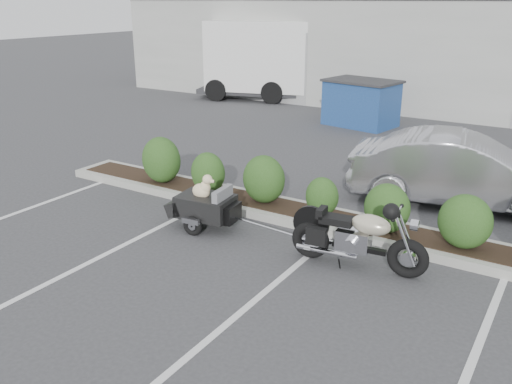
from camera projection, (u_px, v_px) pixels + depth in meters
The scene contains 8 objects.
ground at pixel (211, 260), 8.25m from camera, with size 90.00×90.00×0.00m, color #38383A.
planter_kerb at pixel (331, 221), 9.48m from camera, with size 12.00×1.00×0.15m, color #9E9E93.
building at pixel (468, 46), 21.15m from camera, with size 26.00×10.00×4.00m, color #9EA099.
motorcycle at pixel (357, 238), 7.87m from camera, with size 2.06×0.75×1.18m.
pet_trailer at pixel (205, 205), 9.29m from camera, with size 1.66×0.93×0.98m.
sedan at pixel (462, 170), 10.26m from camera, with size 1.45×4.15×1.37m, color #ACACB3.
dumpster at pixel (361, 103), 16.75m from camera, with size 2.38×1.83×1.41m.
delivery_truck at pixel (283, 62), 20.89m from camera, with size 6.80×3.84×2.96m.
Camera 1 is at (4.51, -5.92, 3.76)m, focal length 38.00 mm.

